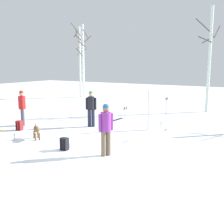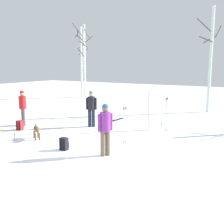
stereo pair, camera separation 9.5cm
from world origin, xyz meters
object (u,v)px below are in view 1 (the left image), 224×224
(dog, at_px, (37,130))
(ski_poles_0, at_px, (166,113))
(birch_tree_1, at_px, (83,59))
(ski_pair_planted_0, at_px, (148,110))
(ski_poles_1, at_px, (125,124))
(person_1, at_px, (106,126))
(birch_tree_2, at_px, (209,58))
(water_bottle_1, at_px, (15,137))
(backpack_0, at_px, (65,144))
(water_bottle_0, at_px, (161,125))
(ski_pair_lying_1, at_px, (113,121))
(person_0, at_px, (91,106))
(birch_tree_0, at_px, (80,61))
(backpack_1, at_px, (19,126))
(person_2, at_px, (22,106))

(dog, distance_m, ski_poles_0, 5.55)
(ski_poles_0, relative_size, birch_tree_1, 0.24)
(ski_pair_planted_0, distance_m, ski_poles_1, 2.45)
(person_1, distance_m, ski_pair_planted_0, 3.97)
(ski_pair_planted_0, xyz_separation_m, birch_tree_2, (1.18, 6.33, 2.40))
(person_1, xyz_separation_m, ski_poles_1, (-0.12, 1.53, -0.23))
(birch_tree_1, bearing_deg, dog, -60.54)
(water_bottle_1, bearing_deg, backpack_0, 1.62)
(backpack_0, bearing_deg, water_bottle_1, -178.38)
(water_bottle_0, bearing_deg, ski_pair_planted_0, -119.40)
(backpack_0, height_order, water_bottle_0, backpack_0)
(ski_poles_0, distance_m, birch_tree_1, 14.00)
(person_1, distance_m, ski_pair_lying_1, 5.61)
(birch_tree_2, bearing_deg, birch_tree_1, 168.67)
(ski_poles_0, bearing_deg, water_bottle_1, -135.58)
(person_0, height_order, dog, person_0)
(water_bottle_1, height_order, birch_tree_0, birch_tree_0)
(ski_poles_0, distance_m, backpack_1, 6.60)
(birch_tree_1, height_order, birch_tree_2, birch_tree_1)
(ski_pair_lying_1, relative_size, water_bottle_0, 6.95)
(ski_poles_0, bearing_deg, person_1, -97.15)
(birch_tree_2, bearing_deg, birch_tree_0, 170.26)
(person_2, xyz_separation_m, water_bottle_0, (5.94, 2.99, -0.85))
(ski_poles_1, height_order, birch_tree_2, birch_tree_2)
(person_1, xyz_separation_m, ski_poles_0, (0.52, 4.13, -0.17))
(person_2, bearing_deg, backpack_1, -50.23)
(person_2, xyz_separation_m, ski_poles_1, (5.71, -0.12, -0.23))
(ski_pair_planted_0, relative_size, birch_tree_0, 0.28)
(person_2, relative_size, backpack_0, 3.90)
(person_0, xyz_separation_m, ski_poles_1, (2.73, -1.65, -0.23))
(birch_tree_2, bearing_deg, ski_pair_lying_1, -123.13)
(person_1, bearing_deg, birch_tree_1, 129.52)
(ski_pair_planted_0, height_order, backpack_1, ski_pair_planted_0)
(ski_pair_lying_1, xyz_separation_m, water_bottle_1, (-1.41, -5.20, 0.11))
(ski_pair_lying_1, xyz_separation_m, backpack_0, (1.09, -5.12, 0.20))
(ski_poles_1, height_order, backpack_0, ski_poles_1)
(person_2, bearing_deg, birch_tree_0, 113.74)
(dog, relative_size, ski_poles_0, 0.50)
(person_2, bearing_deg, birch_tree_1, 112.55)
(water_bottle_0, relative_size, birch_tree_1, 0.04)
(birch_tree_0, xyz_separation_m, birch_tree_1, (0.13, 0.30, 0.10))
(dog, xyz_separation_m, birch_tree_2, (4.31, 10.08, 2.92))
(person_0, distance_m, dog, 3.07)
(person_1, bearing_deg, ski_pair_planted_0, 93.79)
(person_1, relative_size, ski_poles_0, 1.13)
(backpack_0, xyz_separation_m, birch_tree_0, (-8.95, 12.52, 3.04))
(person_1, distance_m, ski_poles_0, 4.17)
(birch_tree_0, relative_size, birch_tree_2, 1.01)
(ski_poles_1, distance_m, birch_tree_2, 9.20)
(water_bottle_1, bearing_deg, ski_poles_0, 44.42)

